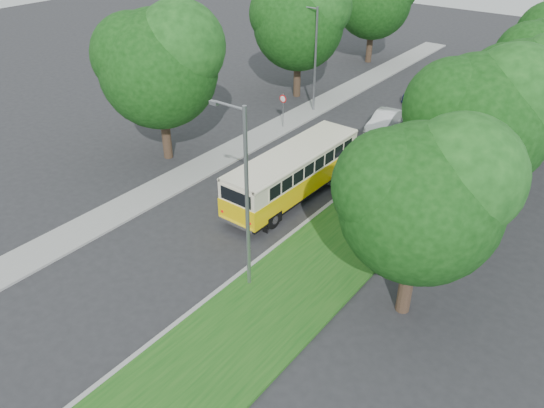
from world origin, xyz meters
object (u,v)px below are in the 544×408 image
Objects in this scene: vintage_bus at (293,174)px; car_white at (384,121)px; car_blue at (427,92)px; lamppost_near at (245,195)px; car_silver at (355,165)px; car_grey at (462,76)px; lamppost_far at (314,56)px.

vintage_bus reaches higher than car_white.
car_white is at bearing -76.73° from car_blue.
vintage_bus is 18.71m from car_blue.
lamppost_near is 11.89m from car_silver.
car_white is 0.76× the size of car_grey.
car_blue is at bearing 97.24° from car_silver.
car_silver is 1.09× the size of car_white.
lamppost_far is 1.44× the size of car_grey.
vintage_bus is at bearing -81.56° from car_grey.
vintage_bus is at bearing -76.14° from car_blue.
car_silver reaches higher than car_blue.
car_silver is (-1.21, 11.26, -3.63)m from lamppost_near.
car_blue is at bearing -89.29° from car_grey.
car_silver reaches higher than car_white.
lamppost_near is 26.29m from car_blue.
car_blue is (-3.01, 25.86, -3.69)m from lamppost_near.
car_silver is 19.98m from car_grey.
lamppost_near reaches higher than car_silver.
lamppost_near is 1.07× the size of lamppost_far.
car_silver is 0.83× the size of car_grey.
lamppost_near reaches higher than lamppost_far.
car_silver is (1.49, 4.10, -0.65)m from vintage_bus.
car_silver is at bearing -70.07° from car_blue.
vintage_bus is at bearing -61.29° from lamppost_far.
lamppost_far is 14.78m from car_grey.
car_blue is (-0.05, 7.39, 0.02)m from car_white.
lamppost_far reaches higher than car_grey.
car_silver is at bearing -80.83° from car_white.
car_silver is 0.93× the size of car_blue.
lamppost_far is at bearing 115.71° from lamppost_near.
lamppost_far reaches higher than car_silver.
lamppost_near is at bearing -76.33° from car_grey.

